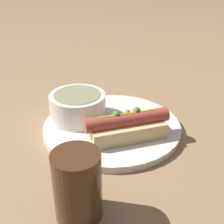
% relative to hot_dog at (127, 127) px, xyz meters
% --- Properties ---
extents(ground_plane, '(4.00, 4.00, 0.00)m').
position_rel_hot_dog_xyz_m(ground_plane, '(-0.01, 0.06, -0.04)').
color(ground_plane, '#93704C').
extents(dinner_plate, '(0.29, 0.29, 0.01)m').
position_rel_hot_dog_xyz_m(dinner_plate, '(-0.01, 0.06, -0.03)').
color(dinner_plate, white).
rests_on(dinner_plate, ground_plane).
extents(hot_dog, '(0.17, 0.07, 0.06)m').
position_rel_hot_dog_xyz_m(hot_dog, '(0.00, 0.00, 0.00)').
color(hot_dog, '#E5C17F').
rests_on(hot_dog, dinner_plate).
extents(soup_bowl, '(0.12, 0.12, 0.06)m').
position_rel_hot_dog_xyz_m(soup_bowl, '(-0.06, 0.11, 0.01)').
color(soup_bowl, silver).
rests_on(soup_bowl, dinner_plate).
extents(spoon, '(0.08, 0.17, 0.01)m').
position_rel_hot_dog_xyz_m(spoon, '(-0.04, 0.07, -0.02)').
color(spoon, '#B7B7BC').
rests_on(spoon, dinner_plate).
extents(drinking_glass, '(0.07, 0.07, 0.11)m').
position_rel_hot_dog_xyz_m(drinking_glass, '(-0.14, -0.14, 0.01)').
color(drinking_glass, '#4C2D19').
rests_on(drinking_glass, ground_plane).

